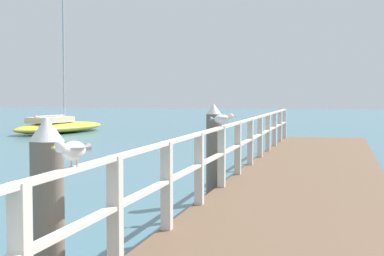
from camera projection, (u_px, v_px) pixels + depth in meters
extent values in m
cube|color=brown|center=(308.00, 189.00, 11.57)|extent=(2.91, 21.47, 0.49)
cube|color=beige|center=(115.00, 213.00, 5.44)|extent=(0.12, 0.12, 1.05)
cube|color=beige|center=(167.00, 186.00, 7.05)|extent=(0.12, 0.12, 1.05)
cube|color=beige|center=(199.00, 168.00, 8.65)|extent=(0.12, 0.12, 1.05)
cube|color=beige|center=(222.00, 157.00, 10.26)|extent=(0.12, 0.12, 1.05)
cube|color=beige|center=(238.00, 148.00, 11.86)|extent=(0.12, 0.12, 1.05)
cube|color=beige|center=(250.00, 142.00, 13.46)|extent=(0.12, 0.12, 1.05)
cube|color=beige|center=(260.00, 136.00, 15.07)|extent=(0.12, 0.12, 1.05)
cube|color=beige|center=(268.00, 132.00, 16.67)|extent=(0.12, 0.12, 1.05)
cube|color=beige|center=(274.00, 129.00, 18.27)|extent=(0.12, 0.12, 1.05)
cube|color=beige|center=(280.00, 126.00, 19.88)|extent=(0.12, 0.12, 1.05)
cube|color=beige|center=(285.00, 124.00, 21.48)|extent=(0.12, 0.12, 1.05)
cube|color=beige|center=(238.00, 123.00, 11.83)|extent=(0.10, 19.87, 0.04)
cube|color=beige|center=(238.00, 146.00, 11.86)|extent=(0.10, 19.87, 0.04)
cylinder|color=#6B6056|center=(48.00, 243.00, 5.00)|extent=(0.28, 0.28, 1.71)
cone|color=white|center=(46.00, 129.00, 4.95)|extent=(0.29, 0.29, 0.20)
cylinder|color=#6B6056|center=(214.00, 159.00, 11.45)|extent=(0.28, 0.28, 1.71)
cone|color=white|center=(214.00, 109.00, 11.40)|extent=(0.29, 0.29, 0.20)
ellipsoid|color=white|center=(73.00, 151.00, 4.58)|extent=(0.17, 0.30, 0.15)
sphere|color=white|center=(60.00, 147.00, 4.41)|extent=(0.09, 0.09, 0.09)
cone|color=gold|center=(54.00, 147.00, 4.35)|extent=(0.03, 0.05, 0.02)
cone|color=#939399|center=(86.00, 148.00, 4.73)|extent=(0.08, 0.09, 0.07)
ellipsoid|color=#939399|center=(73.00, 147.00, 4.58)|extent=(0.21, 0.25, 0.04)
cylinder|color=tan|center=(77.00, 164.00, 4.58)|extent=(0.01, 0.01, 0.05)
cylinder|color=tan|center=(71.00, 163.00, 4.60)|extent=(0.01, 0.01, 0.05)
ellipsoid|color=white|center=(222.00, 119.00, 10.22)|extent=(0.30, 0.27, 0.15)
sphere|color=white|center=(231.00, 116.00, 10.28)|extent=(0.09, 0.09, 0.09)
cone|color=gold|center=(234.00, 116.00, 10.31)|extent=(0.05, 0.05, 0.02)
cone|color=#939399|center=(213.00, 119.00, 10.16)|extent=(0.11, 0.10, 0.07)
ellipsoid|color=#939399|center=(222.00, 117.00, 10.22)|extent=(0.28, 0.27, 0.04)
cylinder|color=tan|center=(221.00, 125.00, 10.25)|extent=(0.01, 0.01, 0.05)
cylinder|color=tan|center=(222.00, 125.00, 10.20)|extent=(0.01, 0.01, 0.05)
ellipsoid|color=gold|center=(60.00, 127.00, 32.03)|extent=(3.55, 7.31, 0.58)
cylinder|color=#B2B2B7|center=(64.00, 58.00, 32.13)|extent=(0.10, 0.10, 6.83)
cylinder|color=#B2B2B7|center=(50.00, 116.00, 31.19)|extent=(0.52, 2.43, 0.08)
cube|color=beige|center=(50.00, 120.00, 31.24)|extent=(1.73, 2.72, 0.30)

